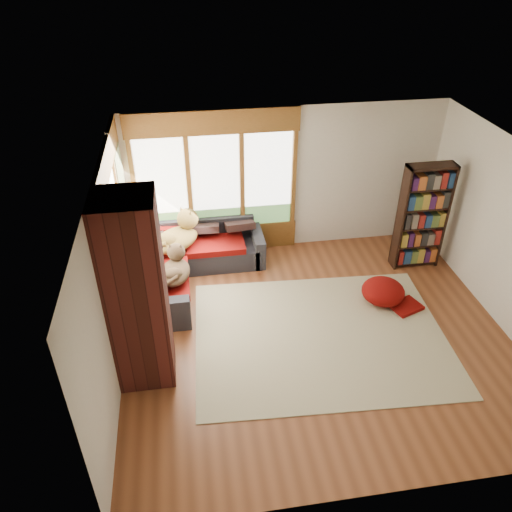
{
  "coord_description": "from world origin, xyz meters",
  "views": [
    {
      "loc": [
        -1.71,
        -5.24,
        4.99
      ],
      "look_at": [
        -0.78,
        0.76,
        0.95
      ],
      "focal_mm": 35.0,
      "sensor_mm": 36.0,
      "label": 1
    }
  ],
  "objects_px": {
    "brick_chimney": "(137,294)",
    "dog_tan": "(178,229)",
    "area_rug": "(320,336)",
    "dog_brindle": "(175,262)",
    "sectional_sofa": "(177,264)",
    "pouf": "(383,291)",
    "bookshelf": "(422,217)"
  },
  "relations": [
    {
      "from": "bookshelf",
      "to": "area_rug",
      "type": "bearing_deg",
      "value": -143.23
    },
    {
      "from": "area_rug",
      "to": "dog_brindle",
      "type": "height_order",
      "value": "dog_brindle"
    },
    {
      "from": "area_rug",
      "to": "dog_brindle",
      "type": "distance_m",
      "value": 2.43
    },
    {
      "from": "brick_chimney",
      "to": "pouf",
      "type": "bearing_deg",
      "value": 14.72
    },
    {
      "from": "dog_brindle",
      "to": "area_rug",
      "type": "bearing_deg",
      "value": -110.25
    },
    {
      "from": "sectional_sofa",
      "to": "pouf",
      "type": "relative_size",
      "value": 3.27
    },
    {
      "from": "bookshelf",
      "to": "dog_tan",
      "type": "relative_size",
      "value": 1.81
    },
    {
      "from": "bookshelf",
      "to": "dog_tan",
      "type": "distance_m",
      "value": 4.07
    },
    {
      "from": "brick_chimney",
      "to": "area_rug",
      "type": "distance_m",
      "value": 2.78
    },
    {
      "from": "brick_chimney",
      "to": "dog_brindle",
      "type": "bearing_deg",
      "value": 73.41
    },
    {
      "from": "pouf",
      "to": "dog_brindle",
      "type": "xyz_separation_m",
      "value": [
        -3.2,
        0.49,
        0.54
      ]
    },
    {
      "from": "sectional_sofa",
      "to": "bookshelf",
      "type": "height_order",
      "value": "bookshelf"
    },
    {
      "from": "dog_tan",
      "to": "dog_brindle",
      "type": "xyz_separation_m",
      "value": [
        -0.07,
        -0.88,
        -0.06
      ]
    },
    {
      "from": "sectional_sofa",
      "to": "pouf",
      "type": "height_order",
      "value": "sectional_sofa"
    },
    {
      "from": "brick_chimney",
      "to": "bookshelf",
      "type": "xyz_separation_m",
      "value": [
        4.54,
        1.86,
        -0.36
      ]
    },
    {
      "from": "brick_chimney",
      "to": "dog_tan",
      "type": "relative_size",
      "value": 2.51
    },
    {
      "from": "sectional_sofa",
      "to": "dog_brindle",
      "type": "height_order",
      "value": "dog_brindle"
    },
    {
      "from": "brick_chimney",
      "to": "dog_brindle",
      "type": "xyz_separation_m",
      "value": [
        0.43,
        1.44,
        -0.56
      ]
    },
    {
      "from": "area_rug",
      "to": "bookshelf",
      "type": "distance_m",
      "value": 2.78
    },
    {
      "from": "area_rug",
      "to": "pouf",
      "type": "bearing_deg",
      "value": 28.93
    },
    {
      "from": "brick_chimney",
      "to": "dog_tan",
      "type": "height_order",
      "value": "brick_chimney"
    },
    {
      "from": "dog_brindle",
      "to": "sectional_sofa",
      "type": "bearing_deg",
      "value": 7.83
    },
    {
      "from": "sectional_sofa",
      "to": "dog_tan",
      "type": "bearing_deg",
      "value": 76.18
    },
    {
      "from": "brick_chimney",
      "to": "dog_brindle",
      "type": "relative_size",
      "value": 3.3
    },
    {
      "from": "area_rug",
      "to": "dog_tan",
      "type": "distance_m",
      "value": 2.92
    },
    {
      "from": "dog_tan",
      "to": "pouf",
      "type": "bearing_deg",
      "value": -67.63
    },
    {
      "from": "brick_chimney",
      "to": "sectional_sofa",
      "type": "xyz_separation_m",
      "value": [
        0.45,
        2.05,
        -1.0
      ]
    },
    {
      "from": "bookshelf",
      "to": "sectional_sofa",
      "type": "bearing_deg",
      "value": 177.44
    },
    {
      "from": "pouf",
      "to": "sectional_sofa",
      "type": "bearing_deg",
      "value": 161.01
    },
    {
      "from": "area_rug",
      "to": "sectional_sofa",
      "type": "bearing_deg",
      "value": 138.83
    },
    {
      "from": "sectional_sofa",
      "to": "pouf",
      "type": "bearing_deg",
      "value": -21.82
    },
    {
      "from": "bookshelf",
      "to": "pouf",
      "type": "height_order",
      "value": "bookshelf"
    }
  ]
}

